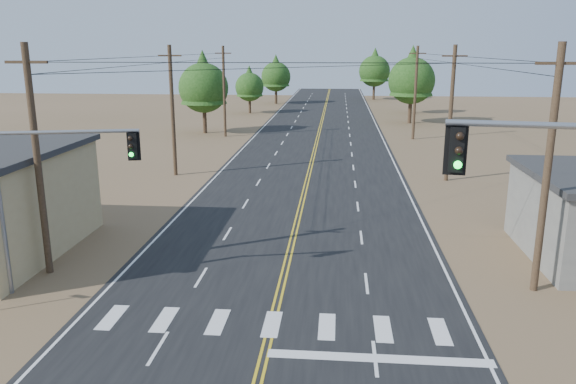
# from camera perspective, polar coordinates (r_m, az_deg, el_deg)

# --- Properties ---
(road) EXTENTS (15.00, 200.00, 0.02)m
(road) POSITION_cam_1_polar(r_m,az_deg,el_deg) (41.64, 1.89, 0.88)
(road) COLOR black
(road) RESTS_ON ground
(utility_pole_left_near) EXTENTS (1.80, 0.30, 10.00)m
(utility_pole_left_near) POSITION_cam_1_polar(r_m,az_deg,el_deg) (26.20, -24.11, 2.96)
(utility_pole_left_near) COLOR #4C3826
(utility_pole_left_near) RESTS_ON ground
(utility_pole_left_mid) EXTENTS (1.80, 0.30, 10.00)m
(utility_pole_left_mid) POSITION_cam_1_polar(r_m,az_deg,el_deg) (44.53, -11.65, 8.15)
(utility_pole_left_mid) COLOR #4C3826
(utility_pole_left_mid) RESTS_ON ground
(utility_pole_left_far) EXTENTS (1.80, 0.30, 10.00)m
(utility_pole_left_far) POSITION_cam_1_polar(r_m,az_deg,el_deg) (63.88, -6.50, 10.17)
(utility_pole_left_far) COLOR #4C3826
(utility_pole_left_far) RESTS_ON ground
(utility_pole_right_near) EXTENTS (1.80, 0.30, 10.00)m
(utility_pole_right_near) POSITION_cam_1_polar(r_m,az_deg,el_deg) (24.34, 24.86, 2.08)
(utility_pole_right_near) COLOR #4C3826
(utility_pole_right_near) RESTS_ON ground
(utility_pole_right_mid) EXTENTS (1.80, 0.30, 10.00)m
(utility_pole_right_mid) POSITION_cam_1_polar(r_m,az_deg,el_deg) (43.47, 16.19, 7.73)
(utility_pole_right_mid) COLOR #4C3826
(utility_pole_right_mid) RESTS_ON ground
(utility_pole_right_far) EXTENTS (1.80, 0.30, 10.00)m
(utility_pole_right_far) POSITION_cam_1_polar(r_m,az_deg,el_deg) (63.14, 12.81, 9.86)
(utility_pole_right_far) COLOR #4C3826
(utility_pole_right_far) RESTS_ON ground
(signal_mast_left) EXTENTS (5.53, 1.50, 6.78)m
(signal_mast_left) POSITION_cam_1_polar(r_m,az_deg,el_deg) (24.20, -23.85, 0.84)
(signal_mast_left) COLOR gray
(signal_mast_left) RESTS_ON ground
(tree_left_near) EXTENTS (5.75, 5.75, 9.58)m
(tree_left_near) POSITION_cam_1_polar(r_m,az_deg,el_deg) (66.85, -8.59, 10.93)
(tree_left_near) COLOR #3F2D1E
(tree_left_near) RESTS_ON ground
(tree_left_mid) EXTENTS (4.34, 4.34, 7.23)m
(tree_left_mid) POSITION_cam_1_polar(r_m,az_deg,el_deg) (87.22, -3.94, 10.89)
(tree_left_mid) COLOR #3F2D1E
(tree_left_mid) RESTS_ON ground
(tree_left_far) EXTENTS (5.22, 5.22, 8.71)m
(tree_left_far) POSITION_cam_1_polar(r_m,az_deg,el_deg) (102.07, -1.24, 11.94)
(tree_left_far) COLOR #3F2D1E
(tree_left_far) RESTS_ON ground
(tree_right_near) EXTENTS (6.09, 6.09, 10.15)m
(tree_right_near) POSITION_cam_1_polar(r_m,az_deg,el_deg) (76.81, 12.47, 11.45)
(tree_right_near) COLOR #3F2D1E
(tree_right_near) RESTS_ON ground
(tree_right_mid) EXTENTS (4.29, 4.29, 7.14)m
(tree_right_mid) POSITION_cam_1_polar(r_m,az_deg,el_deg) (89.27, 12.86, 10.61)
(tree_right_mid) COLOR #3F2D1E
(tree_right_mid) RESTS_ON ground
(tree_right_far) EXTENTS (5.92, 5.92, 9.87)m
(tree_right_far) POSITION_cam_1_polar(r_m,az_deg,el_deg) (111.55, 8.79, 12.35)
(tree_right_far) COLOR #3F2D1E
(tree_right_far) RESTS_ON ground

